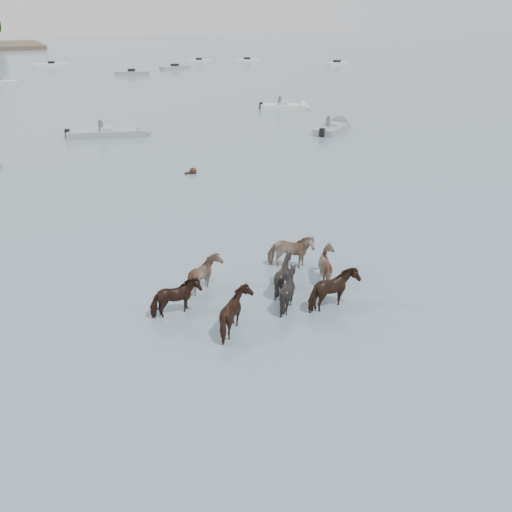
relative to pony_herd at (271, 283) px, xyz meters
name	(u,v)px	position (x,y,z in m)	size (l,w,h in m)	color
ground	(234,355)	(-2.39, -2.42, -0.56)	(400.00, 400.00, 0.00)	slate
pony_herd	(271,283)	(0.00, 0.00, 0.00)	(6.97, 4.67, 1.44)	black
swimming_pony	(192,172)	(2.69, 15.17, -0.46)	(0.72, 0.44, 0.44)	black
motorboat_c	(118,133)	(1.10, 27.30, -0.34)	(6.38, 3.25, 1.92)	gray
motorboat_d	(335,127)	(17.10, 21.85, -0.33)	(4.66, 3.95, 1.92)	gray
motorboat_e	(291,107)	(18.75, 31.99, -0.33)	(4.92, 3.68, 1.92)	silver
distant_flotilla	(14,73)	(-3.18, 76.62, -0.30)	(103.50, 25.25, 0.93)	silver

